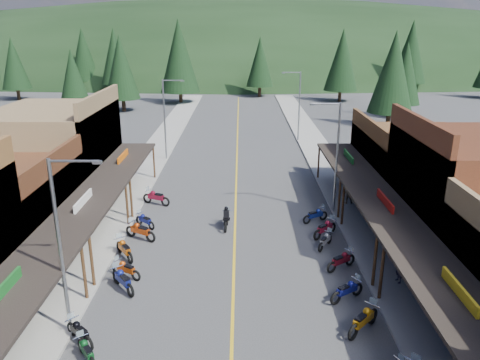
{
  "coord_description": "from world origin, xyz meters",
  "views": [
    {
      "loc": [
        0.36,
        -23.43,
        12.9
      ],
      "look_at": [
        0.34,
        6.45,
        3.0
      ],
      "focal_mm": 35.0,
      "sensor_mm": 36.0,
      "label": 1
    }
  ],
  "objects_px": {
    "shop_east_3": "(413,166)",
    "bike_east_10": "(315,215)",
    "bike_west_8": "(124,248)",
    "streetlight_3": "(298,103)",
    "bike_west_11": "(156,197)",
    "pine_2": "(179,56)",
    "bike_west_4": "(86,350)",
    "bike_west_9": "(140,230)",
    "pine_9": "(405,73)",
    "bike_east_8": "(325,240)",
    "pine_10": "(121,67)",
    "pine_4": "(342,60)",
    "bike_east_6": "(347,289)",
    "pedestrian_east_b": "(348,193)",
    "pine_7": "(83,54)",
    "bike_west_7": "(126,268)",
    "streetlight_2": "(335,153)",
    "pine_1": "(115,56)",
    "pedestrian_east_a": "(400,267)",
    "pine_0": "(14,63)",
    "pine_5": "(411,52)",
    "pine_8": "(73,80)",
    "rider_on_bike": "(226,219)",
    "bike_east_9": "(325,228)",
    "pine_3": "(260,62)",
    "streetlight_0": "(63,241)",
    "pine_11": "(393,72)",
    "bike_west_10": "(145,220)",
    "streetlight_1": "(166,116)",
    "bike_west_5": "(80,331)",
    "shop_west_3": "(57,154)",
    "bike_west_6": "(123,279)",
    "shop_east_2": "(474,198)",
    "bike_east_7": "(341,260)"
  },
  "relations": [
    {
      "from": "bike_east_8",
      "to": "rider_on_bike",
      "type": "height_order",
      "value": "rider_on_bike"
    },
    {
      "from": "shop_west_3",
      "to": "bike_west_10",
      "type": "height_order",
      "value": "shop_west_3"
    },
    {
      "from": "pine_3",
      "to": "bike_east_8",
      "type": "distance_m",
      "value": 63.95
    },
    {
      "from": "pine_5",
      "to": "bike_west_9",
      "type": "xyz_separation_m",
      "value": [
        -39.95,
        -68.51,
        -7.33
      ]
    },
    {
      "from": "bike_west_8",
      "to": "streetlight_3",
      "type": "bearing_deg",
      "value": 30.41
    },
    {
      "from": "bike_west_8",
      "to": "bike_west_11",
      "type": "distance_m",
      "value": 8.55
    },
    {
      "from": "bike_west_11",
      "to": "streetlight_2",
      "type": "bearing_deg",
      "value": -71.32
    },
    {
      "from": "bike_west_7",
      "to": "bike_east_8",
      "type": "xyz_separation_m",
      "value": [
        11.28,
        3.56,
        -0.02
      ]
    },
    {
      "from": "pine_3",
      "to": "bike_west_11",
      "type": "bearing_deg",
      "value": -100.04
    },
    {
      "from": "streetlight_2",
      "to": "pine_1",
      "type": "distance_m",
      "value": 69.35
    },
    {
      "from": "bike_east_10",
      "to": "bike_west_7",
      "type": "bearing_deg",
      "value": -85.24
    },
    {
      "from": "shop_west_3",
      "to": "pedestrian_east_a",
      "type": "distance_m",
      "value": 26.13
    },
    {
      "from": "pine_5",
      "to": "pine_8",
      "type": "relative_size",
      "value": 1.4
    },
    {
      "from": "pine_3",
      "to": "bike_west_7",
      "type": "relative_size",
      "value": 5.66
    },
    {
      "from": "pine_2",
      "to": "bike_west_4",
      "type": "bearing_deg",
      "value": -86.36
    },
    {
      "from": "pedestrian_east_b",
      "to": "pine_7",
      "type": "bearing_deg",
      "value": -54.1
    },
    {
      "from": "bike_east_7",
      "to": "streetlight_1",
      "type": "bearing_deg",
      "value": 175.2
    },
    {
      "from": "pedestrian_east_a",
      "to": "pine_0",
      "type": "bearing_deg",
      "value": -153.31
    },
    {
      "from": "bike_west_4",
      "to": "bike_west_9",
      "type": "xyz_separation_m",
      "value": [
        -0.14,
        11.3,
        0.13
      ]
    },
    {
      "from": "bike_west_5",
      "to": "pedestrian_east_a",
      "type": "distance_m",
      "value": 15.84
    },
    {
      "from": "bike_west_10",
      "to": "rider_on_bike",
      "type": "bearing_deg",
      "value": -48.94
    },
    {
      "from": "shop_east_2",
      "to": "bike_west_7",
      "type": "distance_m",
      "value": 19.98
    },
    {
      "from": "bike_west_11",
      "to": "pine_2",
      "type": "bearing_deg",
      "value": 30.2
    },
    {
      "from": "streetlight_0",
      "to": "bike_west_11",
      "type": "xyz_separation_m",
      "value": [
        0.96,
        15.54,
        -3.8
      ]
    },
    {
      "from": "bike_west_9",
      "to": "bike_west_8",
      "type": "bearing_deg",
      "value": -159.59
    },
    {
      "from": "streetlight_0",
      "to": "pedestrian_east_b",
      "type": "relative_size",
      "value": 5.01
    },
    {
      "from": "pine_0",
      "to": "bike_east_9",
      "type": "bearing_deg",
      "value": -51.75
    },
    {
      "from": "streetlight_2",
      "to": "bike_east_8",
      "type": "height_order",
      "value": "streetlight_2"
    },
    {
      "from": "pine_9",
      "to": "pine_3",
      "type": "bearing_deg",
      "value": 133.6
    },
    {
      "from": "bike_east_8",
      "to": "bike_west_4",
      "type": "bearing_deg",
      "value": -105.24
    },
    {
      "from": "pine_9",
      "to": "bike_east_8",
      "type": "relative_size",
      "value": 5.82
    },
    {
      "from": "bike_west_9",
      "to": "bike_west_10",
      "type": "height_order",
      "value": "bike_west_9"
    },
    {
      "from": "pine_10",
      "to": "bike_west_4",
      "type": "height_order",
      "value": "pine_10"
    },
    {
      "from": "streetlight_0",
      "to": "pedestrian_east_b",
      "type": "bearing_deg",
      "value": 45.27
    },
    {
      "from": "pine_3",
      "to": "pine_5",
      "type": "xyz_separation_m",
      "value": [
        30.0,
        6.0,
        1.51
      ]
    },
    {
      "from": "pine_4",
      "to": "bike_east_6",
      "type": "height_order",
      "value": "pine_4"
    },
    {
      "from": "streetlight_1",
      "to": "bike_west_7",
      "type": "relative_size",
      "value": 4.12
    },
    {
      "from": "bike_west_11",
      "to": "bike_west_6",
      "type": "bearing_deg",
      "value": -152.76
    },
    {
      "from": "pine_0",
      "to": "rider_on_bike",
      "type": "relative_size",
      "value": 5.12
    },
    {
      "from": "pedestrian_east_b",
      "to": "bike_east_9",
      "type": "bearing_deg",
      "value": 69.09
    },
    {
      "from": "bike_west_7",
      "to": "pine_3",
      "type": "bearing_deg",
      "value": 22.64
    },
    {
      "from": "shop_east_3",
      "to": "bike_east_10",
      "type": "bearing_deg",
      "value": -148.55
    },
    {
      "from": "streetlight_0",
      "to": "pedestrian_east_a",
      "type": "distance_m",
      "value": 16.49
    },
    {
      "from": "pine_4",
      "to": "pine_11",
      "type": "xyz_separation_m",
      "value": [
        2.0,
        -22.0,
        -0.05
      ]
    },
    {
      "from": "bike_west_9",
      "to": "pine_11",
      "type": "bearing_deg",
      "value": -7.07
    },
    {
      "from": "pine_2",
      "to": "bike_west_11",
      "type": "distance_m",
      "value": 49.17
    },
    {
      "from": "pine_10",
      "to": "bike_west_4",
      "type": "xyz_separation_m",
      "value": [
        12.19,
        -57.82,
        -6.25
      ]
    },
    {
      "from": "bike_west_5",
      "to": "bike_east_10",
      "type": "xyz_separation_m",
      "value": [
        11.98,
        12.91,
        -0.0
      ]
    },
    {
      "from": "bike_west_7",
      "to": "streetlight_1",
      "type": "bearing_deg",
      "value": 33.84
    },
    {
      "from": "pine_8",
      "to": "rider_on_bike",
      "type": "height_order",
      "value": "pine_8"
    }
  ]
}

